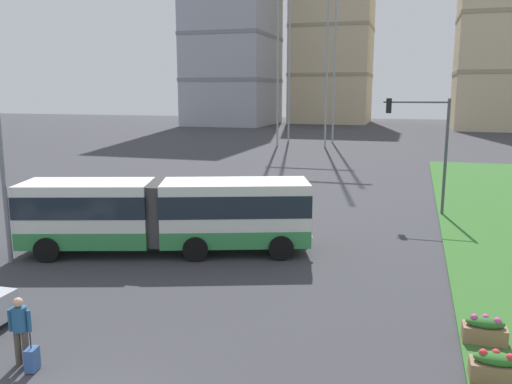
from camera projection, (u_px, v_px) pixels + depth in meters
name	position (u px, v px, depth m)	size (l,w,h in m)	color
articulated_bus	(167.00, 214.00, 21.65)	(11.94, 6.11, 3.00)	silver
pedestrian_crossing	(20.00, 326.00, 12.69)	(0.57, 0.36, 1.74)	#4C4238
rolling_suitcase	(32.00, 359.00, 12.51)	(0.31, 0.40, 0.97)	#335693
flower_planter_1	(495.00, 367.00, 11.94)	(1.10, 0.56, 0.74)	#937051
flower_planter_2	(485.00, 329.00, 13.83)	(1.10, 0.56, 0.74)	#937051
traffic_light_far_right	(426.00, 136.00, 28.08)	(3.46, 0.28, 6.28)	#474C51
apartment_tower_westcentre	(333.00, 30.00, 112.21)	(16.71, 15.16, 39.60)	beige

